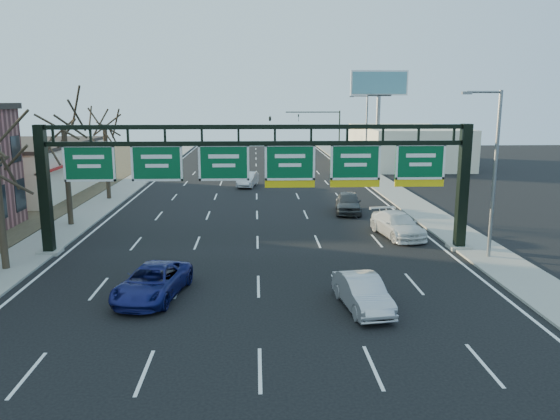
{
  "coord_description": "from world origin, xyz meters",
  "views": [
    {
      "loc": [
        -0.08,
        -22.16,
        8.52
      ],
      "look_at": [
        1.1,
        4.03,
        3.2
      ],
      "focal_mm": 35.0,
      "sensor_mm": 36.0,
      "label": 1
    }
  ],
  "objects_px": {
    "car_blue_suv": "(153,282)",
    "car_white_wagon": "(397,225)",
    "car_silver_sedan": "(362,293)",
    "sign_gantry": "(260,171)"
  },
  "relations": [
    {
      "from": "car_blue_suv",
      "to": "car_white_wagon",
      "type": "height_order",
      "value": "car_white_wagon"
    },
    {
      "from": "car_silver_sedan",
      "to": "car_white_wagon",
      "type": "height_order",
      "value": "car_white_wagon"
    },
    {
      "from": "sign_gantry",
      "to": "car_blue_suv",
      "type": "bearing_deg",
      "value": -123.49
    },
    {
      "from": "sign_gantry",
      "to": "car_white_wagon",
      "type": "height_order",
      "value": "sign_gantry"
    },
    {
      "from": "sign_gantry",
      "to": "car_white_wagon",
      "type": "bearing_deg",
      "value": 19.42
    },
    {
      "from": "car_blue_suv",
      "to": "car_silver_sedan",
      "type": "distance_m",
      "value": 9.08
    },
    {
      "from": "car_silver_sedan",
      "to": "car_white_wagon",
      "type": "distance_m",
      "value": 12.87
    },
    {
      "from": "car_silver_sedan",
      "to": "sign_gantry",
      "type": "bearing_deg",
      "value": 106.76
    },
    {
      "from": "sign_gantry",
      "to": "car_white_wagon",
      "type": "xyz_separation_m",
      "value": [
        8.69,
        3.07,
        -3.88
      ]
    },
    {
      "from": "sign_gantry",
      "to": "car_blue_suv",
      "type": "distance_m",
      "value": 9.52
    }
  ]
}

